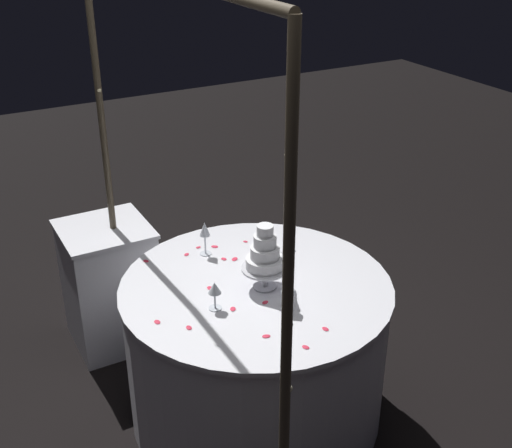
{
  "coord_description": "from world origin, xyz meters",
  "views": [
    {
      "loc": [
        -2.35,
        1.29,
        2.44
      ],
      "look_at": [
        0.0,
        0.0,
        1.09
      ],
      "focal_mm": 46.41,
      "sensor_mm": 36.0,
      "label": 1
    }
  ],
  "objects_px": {
    "wine_glass_0": "(205,231)",
    "cake_knife": "(267,257)",
    "wine_glass_2": "(215,289)",
    "tiered_cake": "(265,256)",
    "main_table": "(256,350)",
    "side_table": "(110,285)",
    "decorative_arch": "(169,175)",
    "wine_glass_1": "(288,287)"
  },
  "relations": [
    {
      "from": "wine_glass_0",
      "to": "cake_knife",
      "type": "relative_size",
      "value": 0.61
    },
    {
      "from": "wine_glass_0",
      "to": "wine_glass_2",
      "type": "bearing_deg",
      "value": 160.04
    },
    {
      "from": "tiered_cake",
      "to": "wine_glass_0",
      "type": "relative_size",
      "value": 1.8
    },
    {
      "from": "main_table",
      "to": "wine_glass_2",
      "type": "xyz_separation_m",
      "value": [
        -0.09,
        0.26,
        0.49
      ]
    },
    {
      "from": "cake_knife",
      "to": "side_table",
      "type": "bearing_deg",
      "value": 39.19
    },
    {
      "from": "decorative_arch",
      "to": "wine_glass_0",
      "type": "bearing_deg",
      "value": -39.45
    },
    {
      "from": "main_table",
      "to": "wine_glass_0",
      "type": "xyz_separation_m",
      "value": [
        0.39,
        0.09,
        0.52
      ]
    },
    {
      "from": "tiered_cake",
      "to": "wine_glass_2",
      "type": "relative_size",
      "value": 2.39
    },
    {
      "from": "side_table",
      "to": "wine_glass_1",
      "type": "bearing_deg",
      "value": -158.63
    },
    {
      "from": "side_table",
      "to": "wine_glass_2",
      "type": "height_order",
      "value": "wine_glass_2"
    },
    {
      "from": "decorative_arch",
      "to": "main_table",
      "type": "relative_size",
      "value": 1.68
    },
    {
      "from": "tiered_cake",
      "to": "cake_knife",
      "type": "xyz_separation_m",
      "value": [
        0.23,
        -0.15,
        -0.16
      ]
    },
    {
      "from": "main_table",
      "to": "cake_knife",
      "type": "xyz_separation_m",
      "value": [
        0.19,
        -0.17,
        0.39
      ]
    },
    {
      "from": "decorative_arch",
      "to": "tiered_cake",
      "type": "xyz_separation_m",
      "value": [
        -0.04,
        -0.43,
        -0.47
      ]
    },
    {
      "from": "wine_glass_0",
      "to": "wine_glass_1",
      "type": "distance_m",
      "value": 0.65
    },
    {
      "from": "decorative_arch",
      "to": "main_table",
      "type": "distance_m",
      "value": 1.11
    },
    {
      "from": "wine_glass_1",
      "to": "wine_glass_2",
      "type": "height_order",
      "value": "wine_glass_1"
    },
    {
      "from": "wine_glass_0",
      "to": "wine_glass_2",
      "type": "relative_size",
      "value": 1.33
    },
    {
      "from": "wine_glass_0",
      "to": "cake_knife",
      "type": "bearing_deg",
      "value": -126.82
    },
    {
      "from": "side_table",
      "to": "tiered_cake",
      "type": "bearing_deg",
      "value": -154.45
    },
    {
      "from": "main_table",
      "to": "tiered_cake",
      "type": "height_order",
      "value": "tiered_cake"
    },
    {
      "from": "main_table",
      "to": "cake_knife",
      "type": "relative_size",
      "value": 4.43
    },
    {
      "from": "tiered_cake",
      "to": "cake_knife",
      "type": "height_order",
      "value": "tiered_cake"
    },
    {
      "from": "side_table",
      "to": "cake_knife",
      "type": "xyz_separation_m",
      "value": [
        -0.76,
        -0.62,
        0.4
      ]
    },
    {
      "from": "wine_glass_0",
      "to": "cake_knife",
      "type": "distance_m",
      "value": 0.34
    },
    {
      "from": "wine_glass_1",
      "to": "side_table",
      "type": "bearing_deg",
      "value": 21.37
    },
    {
      "from": "side_table",
      "to": "wine_glass_1",
      "type": "xyz_separation_m",
      "value": [
        -1.21,
        -0.47,
        0.51
      ]
    },
    {
      "from": "wine_glass_0",
      "to": "wine_glass_2",
      "type": "height_order",
      "value": "wine_glass_0"
    },
    {
      "from": "wine_glass_1",
      "to": "wine_glass_2",
      "type": "distance_m",
      "value": 0.32
    },
    {
      "from": "decorative_arch",
      "to": "wine_glass_0",
      "type": "distance_m",
      "value": 0.72
    },
    {
      "from": "side_table",
      "to": "wine_glass_1",
      "type": "relative_size",
      "value": 4.88
    },
    {
      "from": "wine_glass_2",
      "to": "cake_knife",
      "type": "xyz_separation_m",
      "value": [
        0.28,
        -0.43,
        -0.1
      ]
    },
    {
      "from": "main_table",
      "to": "wine_glass_2",
      "type": "relative_size",
      "value": 9.58
    },
    {
      "from": "main_table",
      "to": "cake_knife",
      "type": "height_order",
      "value": "cake_knife"
    },
    {
      "from": "wine_glass_2",
      "to": "wine_glass_1",
      "type": "bearing_deg",
      "value": -120.5
    },
    {
      "from": "side_table",
      "to": "wine_glass_0",
      "type": "distance_m",
      "value": 0.86
    },
    {
      "from": "tiered_cake",
      "to": "wine_glass_2",
      "type": "xyz_separation_m",
      "value": [
        -0.05,
        0.28,
        -0.07
      ]
    },
    {
      "from": "wine_glass_1",
      "to": "cake_knife",
      "type": "bearing_deg",
      "value": -18.32
    },
    {
      "from": "side_table",
      "to": "wine_glass_1",
      "type": "height_order",
      "value": "wine_glass_1"
    },
    {
      "from": "tiered_cake",
      "to": "main_table",
      "type": "bearing_deg",
      "value": 32.17
    },
    {
      "from": "side_table",
      "to": "decorative_arch",
      "type": "bearing_deg",
      "value": -177.04
    },
    {
      "from": "side_table",
      "to": "wine_glass_2",
      "type": "distance_m",
      "value": 1.17
    }
  ]
}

